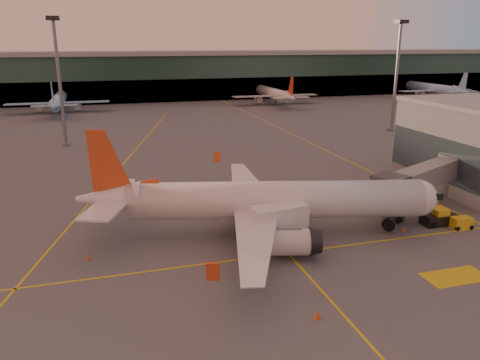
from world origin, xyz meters
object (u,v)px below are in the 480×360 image
object	(u,v)px
main_airplane	(262,202)
gpu_cart	(462,223)
pushback_tug	(439,218)
catering_truck	(279,223)

from	to	relation	value
main_airplane	gpu_cart	xyz separation A→B (m)	(22.82, -4.79, -3.26)
gpu_cart	pushback_tug	bearing A→B (deg)	136.25
gpu_cart	pushback_tug	world-z (taller)	pushback_tug
catering_truck	gpu_cart	xyz separation A→B (m)	(22.10, -1.31, -1.94)
main_airplane	gpu_cart	distance (m)	23.54
main_airplane	pushback_tug	distance (m)	21.57
catering_truck	gpu_cart	world-z (taller)	catering_truck
main_airplane	pushback_tug	world-z (taller)	main_airplane
pushback_tug	gpu_cart	bearing A→B (deg)	-46.23
gpu_cart	pushback_tug	distance (m)	2.51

